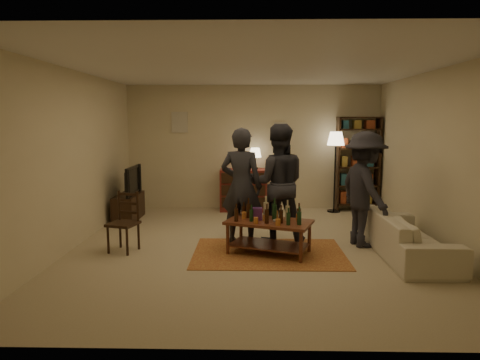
{
  "coord_description": "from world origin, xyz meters",
  "views": [
    {
      "loc": [
        -0.06,
        -6.4,
        1.93
      ],
      "look_at": [
        -0.21,
        0.1,
        1.03
      ],
      "focal_mm": 32.0,
      "sensor_mm": 36.0,
      "label": 1
    }
  ],
  "objects_px": {
    "floor_lamp": "(336,144)",
    "coffee_table": "(269,225)",
    "bookshelf": "(357,163)",
    "person_right": "(277,184)",
    "dresser": "(244,189)",
    "tv_stand": "(129,200)",
    "sofa": "(408,236)",
    "person_left": "(241,186)",
    "person_by_sofa": "(364,189)",
    "dining_chair": "(125,220)"
  },
  "relations": [
    {
      "from": "floor_lamp",
      "to": "coffee_table",
      "type": "bearing_deg",
      "value": -117.31
    },
    {
      "from": "bookshelf",
      "to": "floor_lamp",
      "type": "relative_size",
      "value": 1.18
    },
    {
      "from": "floor_lamp",
      "to": "person_right",
      "type": "xyz_separation_m",
      "value": [
        -1.36,
        -2.3,
        -0.5
      ]
    },
    {
      "from": "dresser",
      "to": "floor_lamp",
      "type": "height_order",
      "value": "floor_lamp"
    },
    {
      "from": "tv_stand",
      "to": "sofa",
      "type": "xyz_separation_m",
      "value": [
        4.64,
        -2.2,
        -0.08
      ]
    },
    {
      "from": "coffee_table",
      "to": "floor_lamp",
      "type": "bearing_deg",
      "value": 62.69
    },
    {
      "from": "person_left",
      "to": "coffee_table",
      "type": "bearing_deg",
      "value": 143.21
    },
    {
      "from": "tv_stand",
      "to": "person_left",
      "type": "relative_size",
      "value": 0.58
    },
    {
      "from": "sofa",
      "to": "person_right",
      "type": "distance_m",
      "value": 2.06
    },
    {
      "from": "person_by_sofa",
      "to": "coffee_table",
      "type": "bearing_deg",
      "value": 92.53
    },
    {
      "from": "person_right",
      "to": "floor_lamp",
      "type": "bearing_deg",
      "value": -120.42
    },
    {
      "from": "dining_chair",
      "to": "dresser",
      "type": "distance_m",
      "value": 3.4
    },
    {
      "from": "coffee_table",
      "to": "person_by_sofa",
      "type": "distance_m",
      "value": 1.61
    },
    {
      "from": "dining_chair",
      "to": "tv_stand",
      "type": "height_order",
      "value": "tv_stand"
    },
    {
      "from": "tv_stand",
      "to": "floor_lamp",
      "type": "distance_m",
      "value": 4.39
    },
    {
      "from": "dining_chair",
      "to": "coffee_table",
      "type": "bearing_deg",
      "value": 13.04
    },
    {
      "from": "coffee_table",
      "to": "bookshelf",
      "type": "relative_size",
      "value": 0.67
    },
    {
      "from": "dining_chair",
      "to": "sofa",
      "type": "xyz_separation_m",
      "value": [
        4.12,
        -0.18,
        -0.17
      ]
    },
    {
      "from": "coffee_table",
      "to": "sofa",
      "type": "bearing_deg",
      "value": -2.25
    },
    {
      "from": "sofa",
      "to": "person_by_sofa",
      "type": "height_order",
      "value": "person_by_sofa"
    },
    {
      "from": "person_right",
      "to": "person_by_sofa",
      "type": "xyz_separation_m",
      "value": [
        1.32,
        -0.2,
        -0.06
      ]
    },
    {
      "from": "floor_lamp",
      "to": "sofa",
      "type": "distance_m",
      "value": 3.26
    },
    {
      "from": "coffee_table",
      "to": "dresser",
      "type": "bearing_deg",
      "value": 97.68
    },
    {
      "from": "person_left",
      "to": "bookshelf",
      "type": "bearing_deg",
      "value": -118.13
    },
    {
      "from": "tv_stand",
      "to": "person_right",
      "type": "distance_m",
      "value": 3.24
    },
    {
      "from": "floor_lamp",
      "to": "sofa",
      "type": "relative_size",
      "value": 0.82
    },
    {
      "from": "dresser",
      "to": "bookshelf",
      "type": "xyz_separation_m",
      "value": [
        2.44,
        0.07,
        0.56
      ]
    },
    {
      "from": "coffee_table",
      "to": "tv_stand",
      "type": "relative_size",
      "value": 1.28
    },
    {
      "from": "dresser",
      "to": "person_left",
      "type": "height_order",
      "value": "person_left"
    },
    {
      "from": "tv_stand",
      "to": "bookshelf",
      "type": "distance_m",
      "value": 4.84
    },
    {
      "from": "bookshelf",
      "to": "floor_lamp",
      "type": "bearing_deg",
      "value": -162.63
    },
    {
      "from": "coffee_table",
      "to": "person_left",
      "type": "distance_m",
      "value": 0.83
    },
    {
      "from": "bookshelf",
      "to": "person_right",
      "type": "xyz_separation_m",
      "value": [
        -1.87,
        -2.46,
        -0.09
      ]
    },
    {
      "from": "tv_stand",
      "to": "sofa",
      "type": "bearing_deg",
      "value": -25.34
    },
    {
      "from": "dresser",
      "to": "sofa",
      "type": "relative_size",
      "value": 0.65
    },
    {
      "from": "dresser",
      "to": "person_left",
      "type": "xyz_separation_m",
      "value": [
        -0.0,
        -2.5,
        0.44
      ]
    },
    {
      "from": "floor_lamp",
      "to": "sofa",
      "type": "height_order",
      "value": "floor_lamp"
    },
    {
      "from": "floor_lamp",
      "to": "person_by_sofa",
      "type": "relative_size",
      "value": 0.96
    },
    {
      "from": "bookshelf",
      "to": "dining_chair",
      "type": "bearing_deg",
      "value": -144.3
    },
    {
      "from": "dining_chair",
      "to": "person_left",
      "type": "distance_m",
      "value": 1.83
    },
    {
      "from": "floor_lamp",
      "to": "person_left",
      "type": "bearing_deg",
      "value": -128.7
    },
    {
      "from": "coffee_table",
      "to": "dining_chair",
      "type": "height_order",
      "value": "dining_chair"
    },
    {
      "from": "person_right",
      "to": "tv_stand",
      "type": "bearing_deg",
      "value": -27.54
    },
    {
      "from": "dresser",
      "to": "person_right",
      "type": "bearing_deg",
      "value": -76.63
    },
    {
      "from": "coffee_table",
      "to": "dresser",
      "type": "height_order",
      "value": "dresser"
    },
    {
      "from": "floor_lamp",
      "to": "tv_stand",
      "type": "bearing_deg",
      "value": -168.89
    },
    {
      "from": "dining_chair",
      "to": "floor_lamp",
      "type": "height_order",
      "value": "floor_lamp"
    },
    {
      "from": "bookshelf",
      "to": "floor_lamp",
      "type": "height_order",
      "value": "bookshelf"
    },
    {
      "from": "sofa",
      "to": "person_left",
      "type": "height_order",
      "value": "person_left"
    },
    {
      "from": "dresser",
      "to": "person_by_sofa",
      "type": "distance_m",
      "value": 3.24
    }
  ]
}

